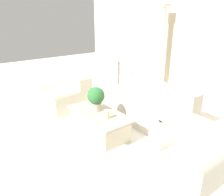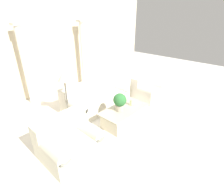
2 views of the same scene
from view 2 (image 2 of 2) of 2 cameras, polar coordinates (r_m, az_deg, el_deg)
The scene contains 11 objects.
ground_plane at distance 4.92m, azimuth -0.86°, elevation -6.70°, with size 16.00×16.00×0.00m, color silver.
wall_back at distance 6.57m, azimuth -20.33°, elevation 15.30°, with size 10.00×0.06×3.20m.
sofa_long at distance 5.37m, azimuth -5.37°, elevation 0.17°, with size 2.03×0.95×0.78m.
loveseat at distance 3.76m, azimuth -14.06°, elevation -13.26°, with size 1.11×0.95×0.78m.
coffee_table at distance 4.63m, azimuth 3.85°, elevation -5.78°, with size 1.33×0.66×0.44m.
potted_plant at distance 4.31m, azimuth 2.57°, elevation -1.02°, with size 0.33×0.33×0.46m.
pillar_candle at distance 4.66m, azimuth 6.40°, elevation -1.46°, with size 0.09×0.09×0.17m.
floor_lamp at distance 4.51m, azimuth -15.26°, elevation 5.58°, with size 0.32×0.32×1.40m.
column_left at distance 5.87m, azimuth -26.30°, elevation 9.40°, with size 0.28×0.28×2.42m.
column_right at distance 6.93m, azimuth -9.19°, elevation 13.97°, with size 0.28×0.28×2.42m.
armchair at distance 6.03m, azimuth 11.31°, elevation 2.78°, with size 0.91×0.81×0.75m.
Camera 2 is at (-2.98, -2.86, 2.68)m, focal length 28.00 mm.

